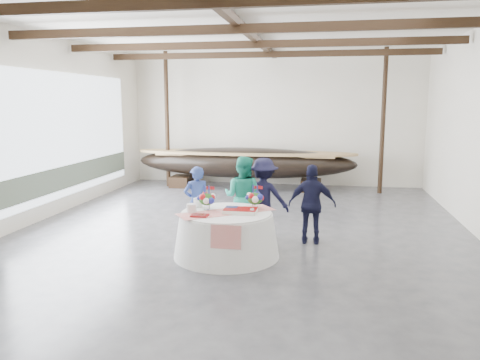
# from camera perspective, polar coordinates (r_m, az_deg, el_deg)

# --- Properties ---
(floor) EXTENTS (10.00, 12.00, 0.01)m
(floor) POSITION_cam_1_polar(r_m,az_deg,el_deg) (10.79, 0.60, -5.85)
(floor) COLOR #3D3D42
(floor) RESTS_ON ground
(wall_back) EXTENTS (10.00, 0.02, 4.50)m
(wall_back) POSITION_cam_1_polar(r_m,az_deg,el_deg) (16.36, 4.21, 7.36)
(wall_back) COLOR silver
(wall_back) RESTS_ON ground
(wall_front) EXTENTS (10.00, 0.02, 4.50)m
(wall_front) POSITION_cam_1_polar(r_m,az_deg,el_deg) (4.64, -12.05, 1.80)
(wall_front) COLOR silver
(wall_front) RESTS_ON ground
(wall_left) EXTENTS (0.02, 12.00, 4.50)m
(wall_left) POSITION_cam_1_polar(r_m,az_deg,el_deg) (12.30, -23.14, 5.92)
(wall_left) COLOR silver
(wall_left) RESTS_ON ground
(ceiling) EXTENTS (10.00, 12.00, 0.01)m
(ceiling) POSITION_cam_1_polar(r_m,az_deg,el_deg) (10.53, 0.64, 18.49)
(ceiling) COLOR white
(ceiling) RESTS_ON wall_back
(pavilion_structure) EXTENTS (9.80, 11.76, 4.50)m
(pavilion_structure) POSITION_cam_1_polar(r_m,az_deg,el_deg) (11.28, 1.38, 15.34)
(pavilion_structure) COLOR black
(pavilion_structure) RESTS_ON ground
(open_bay) EXTENTS (0.03, 7.00, 3.20)m
(open_bay) POSITION_cam_1_polar(r_m,az_deg,el_deg) (13.14, -20.44, 4.42)
(open_bay) COLOR silver
(open_bay) RESTS_ON ground
(longboat_display) EXTENTS (7.30, 1.46, 1.37)m
(longboat_display) POSITION_cam_1_polar(r_m,az_deg,el_deg) (15.47, 0.56, 2.15)
(longboat_display) COLOR black
(longboat_display) RESTS_ON ground
(banquet_table) EXTENTS (1.97, 1.97, 0.84)m
(banquet_table) POSITION_cam_1_polar(r_m,az_deg,el_deg) (8.77, -1.66, -6.61)
(banquet_table) COLOR silver
(banquet_table) RESTS_ON ground
(tabletop_items) EXTENTS (1.79, 1.54, 0.40)m
(tabletop_items) POSITION_cam_1_polar(r_m,az_deg,el_deg) (8.78, -1.45, -2.76)
(tabletop_items) COLOR red
(tabletop_items) RESTS_ON banquet_table
(guest_woman_blue) EXTENTS (0.67, 0.60, 1.53)m
(guest_woman_blue) POSITION_cam_1_polar(r_m,az_deg,el_deg) (9.94, -5.30, -2.69)
(guest_woman_blue) COLOR navy
(guest_woman_blue) RESTS_ON ground
(guest_woman_teal) EXTENTS (0.96, 0.82, 1.74)m
(guest_woman_teal) POSITION_cam_1_polar(r_m,az_deg,el_deg) (9.92, 0.35, -2.05)
(guest_woman_teal) COLOR #1E9D80
(guest_woman_teal) RESTS_ON ground
(guest_man_left) EXTENTS (1.13, 0.71, 1.68)m
(guest_man_left) POSITION_cam_1_polar(r_m,az_deg,el_deg) (10.04, 2.89, -2.08)
(guest_man_left) COLOR black
(guest_man_left) RESTS_ON ground
(guest_man_right) EXTENTS (0.95, 0.41, 1.62)m
(guest_man_right) POSITION_cam_1_polar(r_m,az_deg,el_deg) (9.56, 8.78, -2.95)
(guest_man_right) COLOR black
(guest_man_right) RESTS_ON ground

